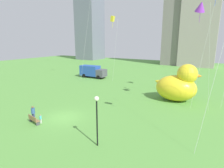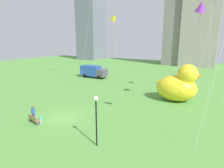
{
  "view_description": "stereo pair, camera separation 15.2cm",
  "coord_description": "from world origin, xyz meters",
  "px_view_note": "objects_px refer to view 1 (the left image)",
  "views": [
    {
      "loc": [
        14.57,
        -14.2,
        8.56
      ],
      "look_at": [
        3.44,
        5.1,
        3.34
      ],
      "focal_mm": 29.31,
      "sensor_mm": 36.0,
      "label": 1
    },
    {
      "loc": [
        14.71,
        -14.12,
        8.56
      ],
      "look_at": [
        3.44,
        5.1,
        3.34
      ],
      "focal_mm": 29.31,
      "sensor_mm": 36.0,
      "label": 2
    }
  ],
  "objects_px": {
    "lamppost": "(97,111)",
    "box_truck": "(93,72)",
    "person_adult": "(33,113)",
    "kite_purple": "(201,7)",
    "kite_yellow": "(113,19)",
    "person_child": "(41,119)",
    "park_bench": "(34,119)",
    "giant_inflatable_duck": "(178,85)"
  },
  "relations": [
    {
      "from": "person_child",
      "to": "box_truck",
      "type": "bearing_deg",
      "value": 113.36
    },
    {
      "from": "lamppost",
      "to": "kite_yellow",
      "type": "xyz_separation_m",
      "value": [
        -11.27,
        22.23,
        9.77
      ]
    },
    {
      "from": "person_child",
      "to": "kite_purple",
      "type": "relative_size",
      "value": 0.07
    },
    {
      "from": "park_bench",
      "to": "lamppost",
      "type": "xyz_separation_m",
      "value": [
        8.24,
        -0.07,
        2.64
      ]
    },
    {
      "from": "park_bench",
      "to": "kite_purple",
      "type": "xyz_separation_m",
      "value": [
        13.89,
        12.57,
        11.86
      ]
    },
    {
      "from": "person_adult",
      "to": "person_child",
      "type": "bearing_deg",
      "value": -4.59
    },
    {
      "from": "giant_inflatable_duck",
      "to": "kite_purple",
      "type": "distance_m",
      "value": 10.71
    },
    {
      "from": "park_bench",
      "to": "kite_purple",
      "type": "bearing_deg",
      "value": 42.14
    },
    {
      "from": "kite_purple",
      "to": "lamppost",
      "type": "bearing_deg",
      "value": -114.07
    },
    {
      "from": "park_bench",
      "to": "person_child",
      "type": "height_order",
      "value": "person_child"
    },
    {
      "from": "kite_purple",
      "to": "kite_yellow",
      "type": "xyz_separation_m",
      "value": [
        -16.92,
        9.58,
        0.55
      ]
    },
    {
      "from": "giant_inflatable_duck",
      "to": "kite_purple",
      "type": "xyz_separation_m",
      "value": [
        2.29,
        -3.1,
        9.99
      ]
    },
    {
      "from": "giant_inflatable_duck",
      "to": "kite_yellow",
      "type": "bearing_deg",
      "value": 156.1
    },
    {
      "from": "lamppost",
      "to": "kite_purple",
      "type": "distance_m",
      "value": 16.64
    },
    {
      "from": "kite_yellow",
      "to": "lamppost",
      "type": "bearing_deg",
      "value": -63.11
    },
    {
      "from": "kite_purple",
      "to": "kite_yellow",
      "type": "relative_size",
      "value": 0.96
    },
    {
      "from": "person_adult",
      "to": "kite_yellow",
      "type": "height_order",
      "value": "kite_yellow"
    },
    {
      "from": "giant_inflatable_duck",
      "to": "kite_purple",
      "type": "height_order",
      "value": "kite_purple"
    },
    {
      "from": "lamppost",
      "to": "kite_purple",
      "type": "bearing_deg",
      "value": 65.93
    },
    {
      "from": "person_child",
      "to": "kite_yellow",
      "type": "xyz_separation_m",
      "value": [
        -3.57,
        21.7,
        12.35
      ]
    },
    {
      "from": "person_child",
      "to": "giant_inflatable_duck",
      "type": "height_order",
      "value": "giant_inflatable_duck"
    },
    {
      "from": "park_bench",
      "to": "kite_purple",
      "type": "distance_m",
      "value": 22.17
    },
    {
      "from": "park_bench",
      "to": "person_adult",
      "type": "height_order",
      "value": "person_adult"
    },
    {
      "from": "person_adult",
      "to": "kite_purple",
      "type": "xyz_separation_m",
      "value": [
        14.62,
        12.02,
        11.41
      ]
    },
    {
      "from": "person_adult",
      "to": "lamppost",
      "type": "distance_m",
      "value": 9.26
    },
    {
      "from": "person_child",
      "to": "kite_purple",
      "type": "xyz_separation_m",
      "value": [
        13.34,
        12.12,
        11.8
      ]
    },
    {
      "from": "giant_inflatable_duck",
      "to": "park_bench",
      "type": "bearing_deg",
      "value": -126.51
    },
    {
      "from": "park_bench",
      "to": "kite_yellow",
      "type": "distance_m",
      "value": 25.57
    },
    {
      "from": "lamppost",
      "to": "park_bench",
      "type": "bearing_deg",
      "value": 179.49
    },
    {
      "from": "person_adult",
      "to": "lamppost",
      "type": "height_order",
      "value": "lamppost"
    },
    {
      "from": "person_adult",
      "to": "box_truck",
      "type": "relative_size",
      "value": 0.25
    },
    {
      "from": "person_child",
      "to": "kite_yellow",
      "type": "height_order",
      "value": "kite_yellow"
    },
    {
      "from": "lamppost",
      "to": "kite_purple",
      "type": "height_order",
      "value": "kite_purple"
    },
    {
      "from": "giant_inflatable_duck",
      "to": "box_truck",
      "type": "height_order",
      "value": "giant_inflatable_duck"
    },
    {
      "from": "person_adult",
      "to": "giant_inflatable_duck",
      "type": "xyz_separation_m",
      "value": [
        12.33,
        15.12,
        1.42
      ]
    },
    {
      "from": "lamppost",
      "to": "box_truck",
      "type": "distance_m",
      "value": 29.9
    },
    {
      "from": "park_bench",
      "to": "box_truck",
      "type": "height_order",
      "value": "box_truck"
    },
    {
      "from": "park_bench",
      "to": "person_adult",
      "type": "xyz_separation_m",
      "value": [
        -0.73,
        0.55,
        0.45
      ]
    },
    {
      "from": "lamppost",
      "to": "box_truck",
      "type": "relative_size",
      "value": 0.66
    },
    {
      "from": "box_truck",
      "to": "giant_inflatable_duck",
      "type": "bearing_deg",
      "value": -21.2
    },
    {
      "from": "person_adult",
      "to": "person_child",
      "type": "xyz_separation_m",
      "value": [
        1.28,
        -0.1,
        -0.38
      ]
    },
    {
      "from": "person_child",
      "to": "lamppost",
      "type": "relative_size",
      "value": 0.22
    }
  ]
}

